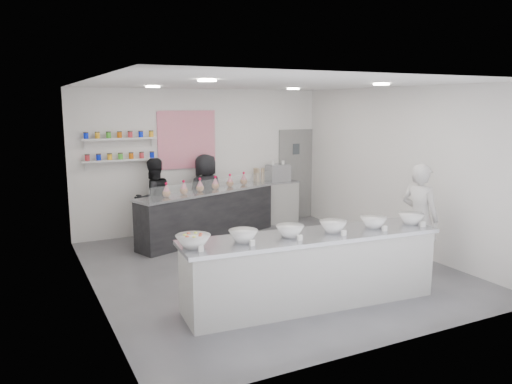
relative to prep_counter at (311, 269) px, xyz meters
The scene contains 26 objects.
floor 1.67m from the prep_counter, 83.87° to the left, with size 6.00×6.00×0.00m, color #515156.
ceiling 2.98m from the prep_counter, 83.87° to the left, with size 6.00×6.00×0.00m, color white.
back_wall 4.70m from the prep_counter, 87.88° to the left, with size 5.50×5.50×0.00m, color white.
left_wall 3.19m from the prep_counter, 148.45° to the left, with size 6.00×6.00×0.00m, color white.
right_wall 3.47m from the prep_counter, 28.48° to the left, with size 6.00×6.00×0.00m, color white.
back_door 5.21m from the prep_counter, 61.52° to the left, with size 0.88×0.04×2.10m, color gray.
pattern_panel 4.79m from the prep_counter, 92.26° to the left, with size 1.25×0.03×1.20m, color #EC1F55.
jar_shelf_lower 4.88m from the prep_counter, 109.41° to the left, with size 1.45×0.22×0.04m, color silver.
jar_shelf_upper 5.00m from the prep_counter, 109.41° to the left, with size 1.45×0.22×0.04m, color silver.
preserve_jars 4.94m from the prep_counter, 109.49° to the left, with size 1.45×0.10×0.56m, color #D2343D, non-canonical shape.
downlight_0 2.84m from the prep_counter, 154.60° to the left, with size 0.24×0.24×0.02m, color white.
downlight_1 3.00m from the prep_counter, 20.40° to the left, with size 0.24×0.24×0.02m, color white.
downlight_2 4.23m from the prep_counter, 111.12° to the left, with size 0.24×0.24×0.02m, color white.
downlight_3 4.34m from the prep_counter, 63.75° to the left, with size 0.24×0.24×0.02m, color white.
prep_counter is the anchor object (origin of this frame).
back_bar 3.73m from the prep_counter, 90.66° to the left, with size 3.18×0.58×0.99m, color black.
sneeze_guard 3.53m from the prep_counter, 89.19° to the left, with size 3.14×0.01×0.27m, color white.
espresso_ledge 4.69m from the prep_counter, 68.49° to the left, with size 1.27×0.41×0.95m, color #B5B5B1.
espresso_machine 4.80m from the prep_counter, 66.47° to the left, with size 0.49×0.34×0.38m, color #93969E.
cup_stacks 4.63m from the prep_counter, 72.04° to the left, with size 0.24×0.24×0.33m, color tan, non-canonical shape.
prep_bowls 0.56m from the prep_counter, ahead, with size 3.62×0.47×0.15m, color white, non-canonical shape.
label_cards 0.73m from the prep_counter, 85.35° to the right, with size 3.31×0.04×0.07m, color white, non-canonical shape.
cookie_bags 3.79m from the prep_counter, 90.66° to the left, with size 2.15×0.15×0.27m, color #CA657A, non-canonical shape.
woman_prep 2.37m from the prep_counter, ahead, with size 0.64×0.42×1.76m, color silver.
staff_left 4.32m from the prep_counter, 103.80° to the left, with size 0.80×0.62×1.64m, color black.
staff_right 4.20m from the prep_counter, 88.82° to the left, with size 0.82×0.53×1.67m, color black.
Camera 1 is at (-3.71, -7.03, 2.69)m, focal length 35.00 mm.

